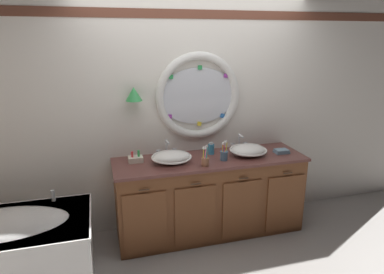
{
  "coord_description": "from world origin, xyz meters",
  "views": [
    {
      "loc": [
        -1.03,
        -2.98,
        2.1
      ],
      "look_at": [
        -0.12,
        0.25,
        1.11
      ],
      "focal_mm": 31.95,
      "sensor_mm": 36.0,
      "label": 1
    }
  ],
  "objects_px": {
    "folded_hand_towel": "(281,151)",
    "toiletry_basket": "(136,159)",
    "soap_dispenser": "(211,149)",
    "sink_basin_right": "(248,150)",
    "bathtub": "(2,247)",
    "toothbrush_holder_left": "(205,161)",
    "toothbrush_holder_right": "(224,155)",
    "sink_basin_left": "(172,157)"
  },
  "relations": [
    {
      "from": "folded_hand_towel",
      "to": "toiletry_basket",
      "type": "xyz_separation_m",
      "value": [
        -1.59,
        0.16,
        0.01
      ]
    },
    {
      "from": "soap_dispenser",
      "to": "toiletry_basket",
      "type": "bearing_deg",
      "value": -178.41
    },
    {
      "from": "sink_basin_right",
      "to": "soap_dispenser",
      "type": "distance_m",
      "value": 0.4
    },
    {
      "from": "bathtub",
      "to": "toiletry_basket",
      "type": "height_order",
      "value": "toiletry_basket"
    },
    {
      "from": "toothbrush_holder_left",
      "to": "sink_basin_right",
      "type": "bearing_deg",
      "value": 17.47
    },
    {
      "from": "toothbrush_holder_left",
      "to": "soap_dispenser",
      "type": "distance_m",
      "value": 0.37
    },
    {
      "from": "bathtub",
      "to": "soap_dispenser",
      "type": "xyz_separation_m",
      "value": [
        2.06,
        0.42,
        0.58
      ]
    },
    {
      "from": "folded_hand_towel",
      "to": "toiletry_basket",
      "type": "distance_m",
      "value": 1.6
    },
    {
      "from": "soap_dispenser",
      "to": "folded_hand_towel",
      "type": "height_order",
      "value": "soap_dispenser"
    },
    {
      "from": "toothbrush_holder_right",
      "to": "folded_hand_towel",
      "type": "bearing_deg",
      "value": 3.24
    },
    {
      "from": "bathtub",
      "to": "toothbrush_holder_right",
      "type": "relative_size",
      "value": 7.16
    },
    {
      "from": "sink_basin_right",
      "to": "folded_hand_towel",
      "type": "relative_size",
      "value": 2.64
    },
    {
      "from": "sink_basin_right",
      "to": "toiletry_basket",
      "type": "relative_size",
      "value": 2.75
    },
    {
      "from": "bathtub",
      "to": "toiletry_basket",
      "type": "distance_m",
      "value": 1.41
    },
    {
      "from": "bathtub",
      "to": "soap_dispenser",
      "type": "relative_size",
      "value": 10.9
    },
    {
      "from": "bathtub",
      "to": "toothbrush_holder_right",
      "type": "distance_m",
      "value": 2.21
    },
    {
      "from": "soap_dispenser",
      "to": "bathtub",
      "type": "bearing_deg",
      "value": -168.44
    },
    {
      "from": "toiletry_basket",
      "to": "sink_basin_left",
      "type": "bearing_deg",
      "value": -20.05
    },
    {
      "from": "bathtub",
      "to": "toothbrush_holder_right",
      "type": "bearing_deg",
      "value": 5.47
    },
    {
      "from": "sink_basin_left",
      "to": "toiletry_basket",
      "type": "relative_size",
      "value": 2.8
    },
    {
      "from": "soap_dispenser",
      "to": "toiletry_basket",
      "type": "distance_m",
      "value": 0.83
    },
    {
      "from": "sink_basin_left",
      "to": "toiletry_basket",
      "type": "xyz_separation_m",
      "value": [
        -0.35,
        0.13,
        -0.03
      ]
    },
    {
      "from": "bathtub",
      "to": "sink_basin_left",
      "type": "relative_size",
      "value": 3.71
    },
    {
      "from": "toiletry_basket",
      "to": "folded_hand_towel",
      "type": "bearing_deg",
      "value": -5.59
    },
    {
      "from": "bathtub",
      "to": "toothbrush_holder_left",
      "type": "xyz_separation_m",
      "value": [
        1.89,
        0.1,
        0.57
      ]
    },
    {
      "from": "toothbrush_holder_right",
      "to": "sink_basin_right",
      "type": "bearing_deg",
      "value": 12.43
    },
    {
      "from": "soap_dispenser",
      "to": "toiletry_basket",
      "type": "relative_size",
      "value": 0.95
    },
    {
      "from": "toiletry_basket",
      "to": "soap_dispenser",
      "type": "bearing_deg",
      "value": 1.59
    },
    {
      "from": "soap_dispenser",
      "to": "toothbrush_holder_left",
      "type": "bearing_deg",
      "value": -118.28
    },
    {
      "from": "folded_hand_towel",
      "to": "soap_dispenser",
      "type": "bearing_deg",
      "value": 166.82
    },
    {
      "from": "bathtub",
      "to": "toiletry_basket",
      "type": "xyz_separation_m",
      "value": [
        1.23,
        0.4,
        0.55
      ]
    },
    {
      "from": "bathtub",
      "to": "toothbrush_holder_right",
      "type": "height_order",
      "value": "toothbrush_holder_right"
    },
    {
      "from": "sink_basin_left",
      "to": "sink_basin_right",
      "type": "xyz_separation_m",
      "value": [
        0.85,
        0.0,
        -0.0
      ]
    },
    {
      "from": "toothbrush_holder_right",
      "to": "folded_hand_towel",
      "type": "xyz_separation_m",
      "value": [
        0.69,
        0.04,
        -0.04
      ]
    },
    {
      "from": "sink_basin_left",
      "to": "folded_hand_towel",
      "type": "xyz_separation_m",
      "value": [
        1.24,
        -0.03,
        -0.04
      ]
    },
    {
      "from": "sink_basin_left",
      "to": "bathtub",
      "type": "bearing_deg",
      "value": -170.28
    },
    {
      "from": "soap_dispenser",
      "to": "sink_basin_left",
      "type": "bearing_deg",
      "value": -162.51
    },
    {
      "from": "sink_basin_left",
      "to": "soap_dispenser",
      "type": "bearing_deg",
      "value": 17.49
    },
    {
      "from": "sink_basin_left",
      "to": "toothbrush_holder_right",
      "type": "height_order",
      "value": "toothbrush_holder_right"
    },
    {
      "from": "toothbrush_holder_left",
      "to": "sink_basin_left",
      "type": "bearing_deg",
      "value": 150.65
    },
    {
      "from": "bathtub",
      "to": "toiletry_basket",
      "type": "bearing_deg",
      "value": 17.91
    },
    {
      "from": "sink_basin_right",
      "to": "toiletry_basket",
      "type": "height_order",
      "value": "toiletry_basket"
    }
  ]
}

